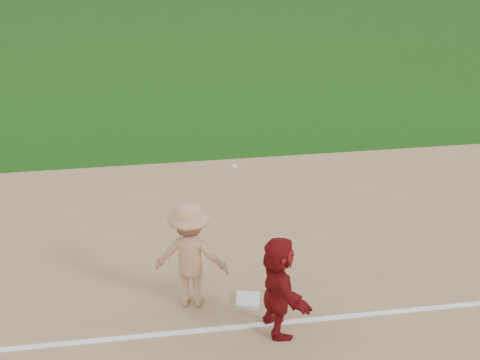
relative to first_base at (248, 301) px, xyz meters
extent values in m
plane|color=#17450D|center=(0.12, 0.26, -0.06)|extent=(160.00, 160.00, 0.00)
cube|color=white|center=(0.12, -0.54, -0.04)|extent=(60.00, 0.10, 0.01)
cube|color=silver|center=(0.00, 0.00, 0.00)|extent=(0.44, 0.44, 0.08)
imported|color=maroon|center=(0.33, -0.66, 0.76)|extent=(0.70, 1.54, 1.60)
imported|color=#A6A6A9|center=(-0.87, 0.15, 0.85)|extent=(1.28, 0.93, 1.79)
sphere|color=silver|center=(-0.20, 0.10, 2.33)|extent=(0.09, 0.09, 0.09)
camera|label=1|loc=(-1.19, -7.44, 6.11)|focal=45.00mm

